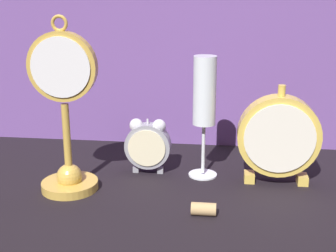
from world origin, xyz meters
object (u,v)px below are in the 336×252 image
Objects in this scene: alarm_clock_twin_bell at (148,143)px; mantel_clock_silver at (279,137)px; wine_cork at (204,209)px; pocket_watch_on_stand at (66,123)px; champagne_flute at (204,99)px.

alarm_clock_twin_bell is 0.59× the size of mantel_clock_silver.
pocket_watch_on_stand is at bearing 163.80° from wine_cork.
pocket_watch_on_stand is at bearing -168.81° from mantel_clock_silver.
mantel_clock_silver is 0.16m from champagne_flute.
pocket_watch_on_stand is 0.40m from mantel_clock_silver.
alarm_clock_twin_bell is 0.15m from champagne_flute.
alarm_clock_twin_bell is at bearing 179.37° from champagne_flute.
wine_cork is (0.01, -0.17, -0.15)m from champagne_flute.
pocket_watch_on_stand is 0.18m from alarm_clock_twin_bell.
alarm_clock_twin_bell is at bearing 36.30° from pocket_watch_on_stand.
champagne_flute is at bearing 93.15° from wine_cork.
alarm_clock_twin_bell is 2.74× the size of wine_cork.
champagne_flute is 5.80× the size of wine_cork.
alarm_clock_twin_bell is 0.47× the size of champagne_flute.
champagne_flute is at bearing 21.54° from pocket_watch_on_stand.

